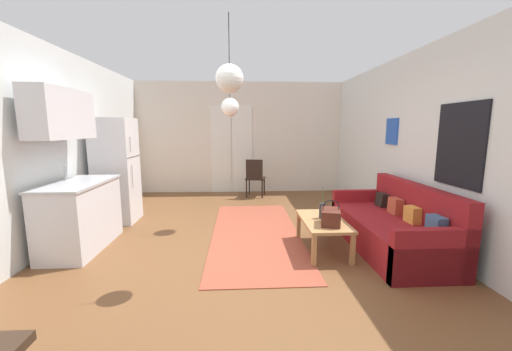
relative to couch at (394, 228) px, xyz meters
The scene contains 14 objects.
ground_plane 2.04m from the couch, behind, with size 5.54×8.38×0.10m, color brown.
wall_back 4.41m from the couch, 118.04° to the left, with size 5.14×0.13×2.67m.
wall_right 1.19m from the couch, 17.10° to the right, with size 0.12×7.98×2.67m.
wall_left 4.65m from the couch, behind, with size 0.12×7.98×2.67m.
area_rug 1.92m from the couch, 160.11° to the left, with size 1.28×3.19×0.01m, color #9E4733.
couch is the anchor object (origin of this frame).
coffee_table 0.96m from the couch, behind, with size 0.53×1.00×0.41m.
bamboo_vase 0.98m from the couch, behind, with size 0.08×0.08×0.42m.
handbag 0.97m from the couch, 167.09° to the right, with size 0.30×0.37×0.31m.
refrigerator 4.36m from the couch, 161.00° to the left, with size 0.63×0.63×1.74m.
kitchen_counter 4.18m from the couch, behind, with size 0.60×1.25×2.06m.
accent_chair 3.54m from the couch, 118.28° to the left, with size 0.50×0.48×0.88m.
pendant_lamp_near 2.84m from the couch, 163.34° to the right, with size 0.28×0.28×0.75m.
pendant_lamp_far 2.94m from the couch, 152.36° to the left, with size 0.29×0.29×0.91m.
Camera 1 is at (-0.02, -3.58, 1.58)m, focal length 21.34 mm.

